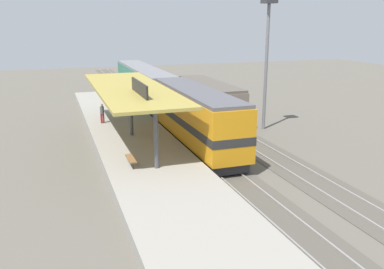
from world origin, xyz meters
name	(u,v)px	position (x,y,z in m)	size (l,w,h in m)	color
ground_plane	(210,138)	(2.00, 0.00, 0.00)	(120.00, 120.00, 0.00)	#5B564C
track_near	(187,140)	(0.00, 0.00, 0.03)	(3.20, 110.00, 0.16)	#4E4941
track_far	(238,135)	(4.60, 0.00, 0.03)	(3.20, 110.00, 0.16)	#4E4941
platform	(132,140)	(-4.60, 0.00, 0.45)	(6.00, 44.00, 0.90)	gray
station_canopy	(130,89)	(-4.60, -0.09, 4.53)	(5.20, 18.00, 4.70)	#47474C
platform_bench	(131,159)	(-6.00, -7.09, 1.34)	(0.44, 1.70, 0.50)	#333338
locomotive	(195,117)	(0.00, -2.04, 2.41)	(2.93, 14.43, 4.44)	#28282D
passenger_carriage_single	(144,85)	(0.00, 15.96, 2.31)	(2.90, 20.00, 4.24)	#28282D
freight_car	(209,99)	(4.60, 6.81, 1.97)	(2.80, 12.00, 3.54)	#28282D
light_mast	(268,35)	(7.80, 1.34, 8.40)	(1.10, 1.10, 11.70)	slate
person_waiting	(102,112)	(-6.28, 4.65, 1.85)	(0.34, 0.34, 1.71)	maroon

